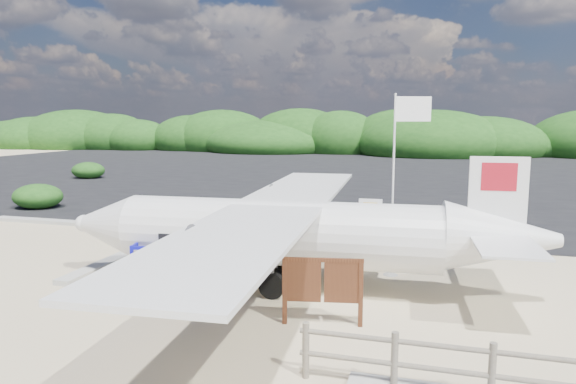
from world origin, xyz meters
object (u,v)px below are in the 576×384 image
Objects in this scene: flagpole at (390,275)px; aircraft_large at (530,193)px; crew_b at (283,211)px; signboard at (322,325)px; aircraft_small at (257,169)px; baggage_cart at (192,286)px; crew_a at (289,232)px; crew_c at (310,245)px.

aircraft_large is (6.88, 18.97, 0.00)m from flagpole.
crew_b is at bearing 136.86° from flagpole.
flagpole is 4.25m from signboard.
aircraft_small is at bearing 115.83° from flagpole.
signboard is 0.98× the size of crew_b.
signboard is 0.12× the size of aircraft_large.
baggage_cart is 0.48× the size of aircraft_small.
signboard is at bearing 109.48° from aircraft_small.
aircraft_large is 2.44× the size of aircraft_small.
crew_a is (1.92, 2.92, 0.98)m from baggage_cart.
crew_a is 1.32m from crew_c.
baggage_cart is at bearing 10.53° from crew_c.
baggage_cart is at bearing 104.16° from aircraft_small.
crew_a is at bearing 109.09° from aircraft_small.
aircraft_small is (-21.03, 10.27, 0.00)m from aircraft_large.
signboard is at bearing -105.70° from flagpole.
crew_c is at bearing -167.42° from flagpole.
signboard is (3.92, -1.63, 0.00)m from baggage_cart.
signboard is 24.42m from aircraft_large.
signboard is at bearing 82.82° from crew_c.
aircraft_large is (9.14, 19.48, -0.86)m from crew_c.
crew_b is (-4.43, 4.15, 0.95)m from flagpole.
flagpole is 32.48m from aircraft_small.
baggage_cart is 3.53m from crew_c.
crew_c is at bearing 61.50° from aircraft_large.
aircraft_large is (10.03, 18.51, -0.98)m from crew_a.
baggage_cart is at bearing 57.51° from aircraft_large.
flagpole is at bearing 14.32° from baggage_cart.
crew_c is (2.16, -4.65, -0.09)m from crew_b.
aircraft_small reaches higher than baggage_cart.
aircraft_large reaches higher than crew_a.
aircraft_large reaches higher than signboard.
crew_c is at bearing 139.50° from crew_a.
flagpole is 0.34× the size of aircraft_large.
crew_b is at bearing -89.45° from crew_c.
crew_b is 1.10× the size of crew_c.
crew_c is at bearing 109.96° from aircraft_small.
baggage_cart is 1.59× the size of crew_b.
flagpole reaches higher than signboard.
aircraft_large is at bearing 70.07° from flagpole.
baggage_cart is at bearing 147.39° from signboard.
flagpole is 0.83× the size of aircraft_small.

